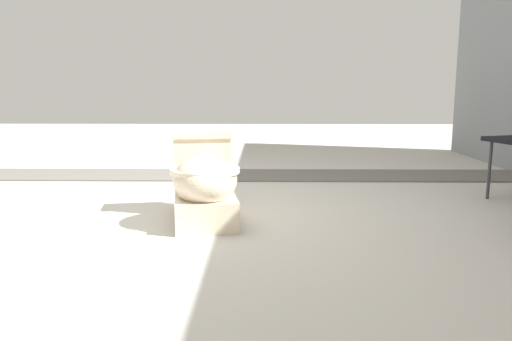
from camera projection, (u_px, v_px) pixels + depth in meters
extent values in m
plane|color=#B7B2A8|center=(169.00, 212.00, 3.11)|extent=(14.00, 14.00, 0.00)
cube|color=#605B56|center=(253.00, 175.00, 4.35)|extent=(0.56, 8.00, 0.01)
cube|color=beige|center=(205.00, 207.00, 2.90)|extent=(0.65, 0.44, 0.17)
ellipsoid|color=beige|center=(205.00, 180.00, 2.78)|extent=(0.49, 0.43, 0.28)
cylinder|color=beige|center=(205.00, 170.00, 2.77)|extent=(0.45, 0.45, 0.03)
cube|color=beige|center=(202.00, 161.00, 3.07)|extent=(0.24, 0.37, 0.30)
cube|color=beige|center=(202.00, 134.00, 3.04)|extent=(0.26, 0.39, 0.04)
cylinder|color=silver|center=(215.00, 130.00, 3.05)|extent=(0.02, 0.02, 0.01)
cylinder|color=#38383D|center=(489.00, 170.00, 3.45)|extent=(0.02, 0.02, 0.40)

